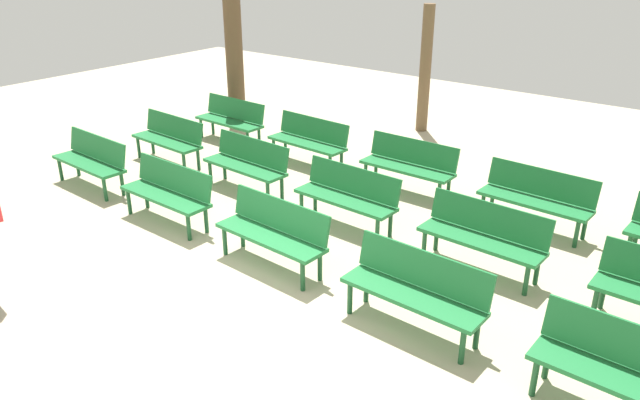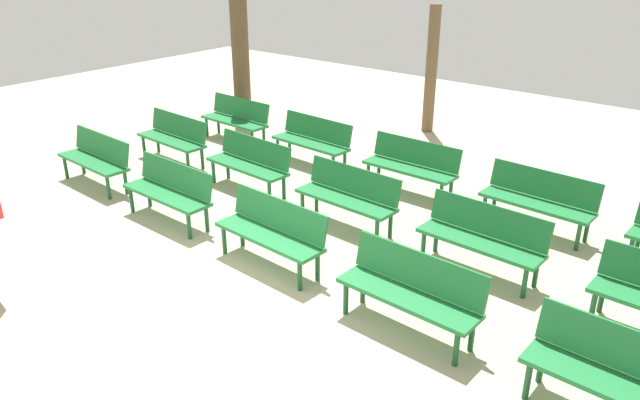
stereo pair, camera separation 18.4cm
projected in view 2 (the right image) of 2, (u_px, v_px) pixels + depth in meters
The scene contains 16 objects.
ground_plane at pixel (174, 317), 6.90m from camera, with size 25.60×25.60×0.00m, color #BCAD8E.
bench_r0_c0 at pixel (96, 157), 10.34m from camera, with size 1.62×0.55×0.87m.
bench_r0_c1 at pixel (170, 189), 9.04m from camera, with size 1.61×0.51×0.87m.
bench_r0_c2 at pixel (273, 229), 7.80m from camera, with size 1.62×0.55×0.87m.
bench_r0_c3 at pixel (411, 288), 6.50m from camera, with size 1.61×0.53×0.87m.
bench_r0_c4 at pixel (622, 374), 5.23m from camera, with size 1.61×0.52×0.87m.
bench_r1_c0 at pixel (174, 136), 11.42m from camera, with size 1.62×0.56×0.87m.
bench_r1_c1 at pixel (250, 161), 10.14m from camera, with size 1.62×0.56×0.87m.
bench_r1_c2 at pixel (349, 194), 8.87m from camera, with size 1.62×0.54×0.87m.
bench_r1_c3 at pixel (483, 235), 7.65m from camera, with size 1.62×0.54×0.87m.
bench_r2_c0 at pixel (237, 117), 12.57m from camera, with size 1.61×0.53×0.87m.
bench_r2_c1 at pixel (313, 138), 11.26m from camera, with size 1.62×0.56×0.87m.
bench_r2_c2 at pixel (412, 164), 10.03m from camera, with size 1.60×0.49×0.87m.
bench_r2_c3 at pixel (539, 198), 8.74m from camera, with size 1.62×0.55×0.87m.
tree_0 at pixel (431, 70), 12.87m from camera, with size 0.25×0.25×2.67m.
tree_1 at pixel (240, 50), 13.08m from camera, with size 0.37×0.37×3.38m.
Camera 2 is at (4.94, -3.45, 3.97)m, focal length 34.28 mm.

